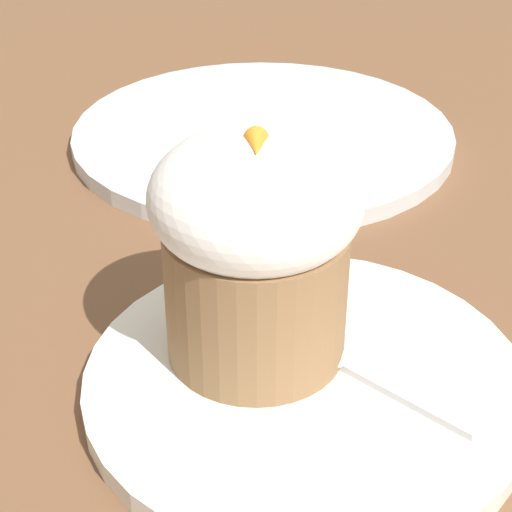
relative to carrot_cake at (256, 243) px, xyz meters
name	(u,v)px	position (x,y,z in m)	size (l,w,h in m)	color
ground_plane	(305,390)	(0.02, 0.02, -0.07)	(4.00, 4.00, 0.00)	brown
dessert_plate	(305,381)	(0.02, 0.02, -0.07)	(0.22, 0.22, 0.01)	white
carrot_cake	(256,243)	(0.00, 0.00, 0.00)	(0.10, 0.10, 0.12)	olive
spoon	(341,358)	(0.01, 0.04, -0.06)	(0.09, 0.09, 0.01)	silver
side_plate	(263,134)	(-0.27, 0.01, -0.07)	(0.29, 0.29, 0.01)	silver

